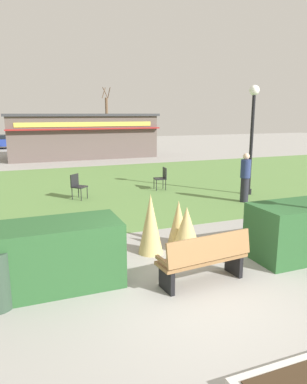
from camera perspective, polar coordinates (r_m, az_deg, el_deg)
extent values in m
plane|color=#999691|center=(6.21, 8.75, -16.60)|extent=(80.00, 80.00, 0.00)
cube|color=#5B8442|center=(14.88, -10.16, 0.67)|extent=(36.00, 12.00, 0.01)
cube|color=olive|center=(6.56, 7.81, -10.54)|extent=(1.74, 0.64, 0.06)
cube|color=olive|center=(6.29, 9.04, -8.86)|extent=(1.70, 0.29, 0.44)
cube|color=black|center=(6.29, 2.11, -13.70)|extent=(0.12, 0.45, 0.45)
cube|color=black|center=(7.06, 12.72, -11.00)|extent=(0.12, 0.45, 0.45)
cube|color=olive|center=(6.11, 1.47, -10.95)|extent=(0.10, 0.44, 0.06)
cube|color=olive|center=(6.98, 13.37, -8.26)|extent=(0.10, 0.44, 0.06)
cube|color=#28562B|center=(6.56, -14.77, -9.62)|extent=(2.13, 1.10, 1.16)
cone|color=tan|center=(7.73, -0.47, -5.13)|extent=(0.54, 0.54, 1.32)
cone|color=tan|center=(7.95, 5.30, -5.89)|extent=(0.65, 0.65, 1.00)
cone|color=tan|center=(8.33, 4.00, -4.86)|extent=(0.50, 0.50, 1.04)
cylinder|color=black|center=(13.95, 14.95, 0.06)|extent=(0.22, 0.22, 0.20)
cylinder|color=black|center=(13.70, 15.36, 7.12)|extent=(0.12, 0.12, 3.65)
sphere|color=white|center=(13.67, 15.85, 15.41)|extent=(0.36, 0.36, 0.36)
cube|color=#594C47|center=(25.49, -11.42, 8.67)|extent=(9.72, 3.82, 2.82)
cube|color=#333338|center=(25.44, -11.56, 12.01)|extent=(10.02, 4.12, 0.16)
cube|color=maroon|center=(23.40, -10.56, 9.90)|extent=(9.82, 0.36, 0.08)
cube|color=#D8CC4C|center=(23.55, -10.66, 10.60)|extent=(8.74, 0.04, 0.28)
cube|color=black|center=(12.91, -11.77, 0.83)|extent=(0.62, 0.62, 0.04)
cube|color=black|center=(12.98, -12.53, 1.85)|extent=(0.34, 0.34, 0.44)
cylinder|color=black|center=(12.70, -11.51, -0.40)|extent=(0.03, 0.03, 0.45)
cylinder|color=black|center=(13.00, -10.56, -0.05)|extent=(0.03, 0.03, 0.45)
cylinder|color=black|center=(12.92, -12.90, -0.24)|extent=(0.03, 0.03, 0.45)
cylinder|color=black|center=(13.22, -11.93, 0.09)|extent=(0.03, 0.03, 0.45)
cube|color=black|center=(14.22, 1.01, 2.15)|extent=(0.49, 0.49, 0.04)
cube|color=black|center=(14.23, 1.79, 3.06)|extent=(0.09, 0.44, 0.44)
cylinder|color=black|center=(14.39, 0.08, 1.37)|extent=(0.03, 0.03, 0.45)
cylinder|color=black|center=(14.03, 0.47, 1.08)|extent=(0.03, 0.03, 0.45)
cylinder|color=black|center=(14.49, 1.53, 1.44)|extent=(0.03, 0.03, 0.45)
cylinder|color=black|center=(14.13, 1.96, 1.15)|extent=(0.03, 0.03, 0.45)
cylinder|color=#23232D|center=(12.65, 14.36, 0.34)|extent=(0.28, 0.28, 0.85)
cylinder|color=navy|center=(12.52, 14.54, 3.63)|extent=(0.34, 0.34, 0.62)
sphere|color=beige|center=(12.46, 14.65, 5.54)|extent=(0.22, 0.22, 0.22)
cube|color=navy|center=(33.78, -21.84, 7.45)|extent=(4.34, 2.17, 0.60)
cube|color=black|center=(33.74, -22.15, 8.15)|extent=(2.44, 1.79, 0.44)
cylinder|color=black|center=(34.84, -19.80, 7.35)|extent=(0.66, 0.28, 0.64)
cylinder|color=black|center=(33.02, -19.40, 7.14)|extent=(0.66, 0.28, 0.64)
cube|color=#2D6638|center=(34.18, -12.76, 8.08)|extent=(4.27, 1.98, 0.60)
cube|color=black|center=(34.12, -13.04, 8.78)|extent=(2.38, 1.68, 0.44)
cylinder|color=black|center=(35.36, -10.95, 7.92)|extent=(0.65, 0.25, 0.64)
cylinder|color=black|center=(33.58, -10.23, 7.72)|extent=(0.65, 0.25, 0.64)
cylinder|color=black|center=(34.87, -15.16, 7.66)|extent=(0.65, 0.25, 0.64)
cylinder|color=black|center=(33.06, -14.65, 7.44)|extent=(0.65, 0.25, 0.64)
cylinder|color=brown|center=(38.98, -7.48, 11.37)|extent=(0.28, 0.28, 4.61)
cylinder|color=brown|center=(39.22, -7.15, 15.48)|extent=(0.25, 0.58, 1.12)
cylinder|color=brown|center=(39.28, -7.97, 15.45)|extent=(0.54, 0.36, 1.12)
cylinder|color=brown|center=(38.70, -7.75, 15.51)|extent=(0.54, 0.35, 1.12)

